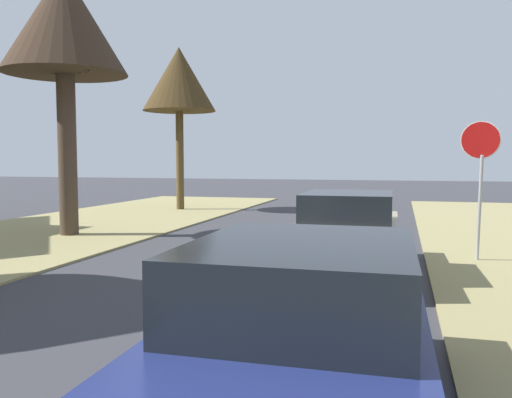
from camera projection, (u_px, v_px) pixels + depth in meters
stop_sign_far at (480, 160)px, 11.05m from camera, size 0.81×0.44×2.96m
street_tree_left_mid_b at (64, 26)px, 14.59m from camera, size 3.46×3.46×7.46m
street_tree_left_far at (179, 81)px, 22.41m from camera, size 3.14×3.14×6.95m
parked_sedan_navy at (306, 344)px, 4.13m from camera, size 1.99×4.42×1.57m
parked_sedan_tan at (348, 236)px, 9.99m from camera, size 1.99×4.42×1.57m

